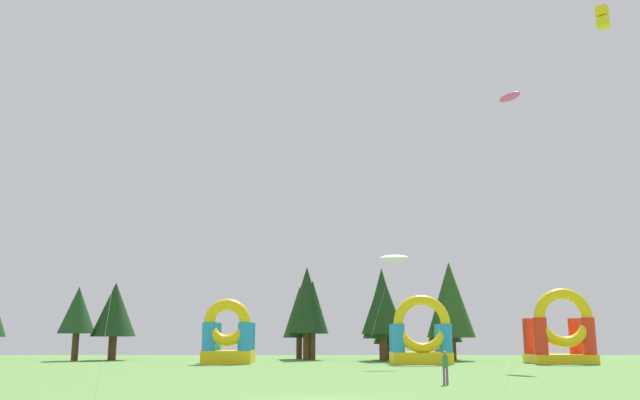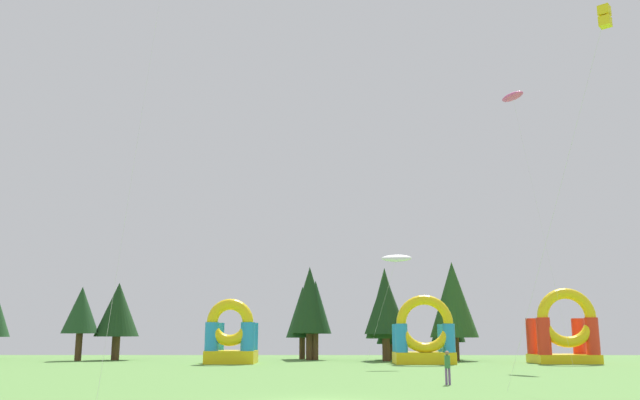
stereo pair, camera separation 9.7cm
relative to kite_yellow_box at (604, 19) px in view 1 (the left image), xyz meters
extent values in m
cube|color=yellow|center=(0.02, -0.02, -0.19)|extent=(0.72, 0.72, 0.48)
cube|color=yellow|center=(0.02, -0.02, 0.38)|extent=(0.72, 0.72, 0.48)
cylinder|color=silver|center=(-2.29, 1.84, -8.67)|extent=(4.64, 3.74, 17.54)
cylinder|color=silver|center=(-22.98, 3.46, -4.84)|extent=(0.68, 9.46, 25.22)
ellipsoid|color=white|center=(-7.24, 26.27, -8.48)|extent=(2.84, 1.65, 1.00)
cylinder|color=silver|center=(-8.67, 25.95, -12.96)|extent=(2.87, 0.65, 8.97)
ellipsoid|color=#EA599E|center=(4.73, 30.66, 7.57)|extent=(2.17, 2.95, 0.77)
cylinder|color=silver|center=(5.82, 28.37, -4.94)|extent=(2.20, 4.61, 25.01)
cylinder|color=#724C8C|center=(-6.79, 7.58, -17.01)|extent=(0.13, 0.13, 0.87)
cylinder|color=#724C8C|center=(-6.62, 7.59, -17.01)|extent=(0.13, 0.13, 0.87)
cylinder|color=#33723F|center=(-6.71, 7.59, -16.23)|extent=(0.31, 0.31, 0.69)
sphere|color=#9E704C|center=(-6.71, 7.59, -15.77)|extent=(0.24, 0.24, 0.24)
cube|color=yellow|center=(-22.02, 33.83, -16.86)|extent=(4.55, 4.57, 1.17)
cylinder|color=#268CD8|center=(-23.65, 32.18, -14.99)|extent=(1.27, 1.27, 2.57)
cylinder|color=#268CD8|center=(-20.38, 32.18, -14.99)|extent=(1.27, 1.27, 2.57)
cylinder|color=#268CD8|center=(-23.65, 35.48, -14.99)|extent=(1.27, 1.27, 2.57)
cylinder|color=#268CD8|center=(-20.38, 35.48, -14.99)|extent=(1.27, 1.27, 2.57)
torus|color=yellow|center=(-22.02, 32.18, -13.70)|extent=(4.29, 1.02, 4.29)
cube|color=yellow|center=(9.04, 34.17, -17.03)|extent=(5.68, 4.45, 0.82)
cylinder|color=red|center=(6.83, 32.57, -14.95)|extent=(1.25, 1.25, 3.35)
cylinder|color=red|center=(11.26, 32.57, -14.95)|extent=(1.25, 1.25, 3.35)
cylinder|color=red|center=(6.83, 35.77, -14.95)|extent=(1.25, 1.25, 3.35)
cylinder|color=red|center=(11.26, 35.77, -14.95)|extent=(1.25, 1.25, 3.35)
torus|color=yellow|center=(9.04, 32.57, -13.27)|extent=(5.43, 1.00, 5.43)
cube|color=yellow|center=(-4.22, 33.05, -16.91)|extent=(5.40, 3.95, 1.06)
cylinder|color=#268CD8|center=(-6.37, 31.62, -15.11)|extent=(1.11, 1.11, 2.55)
cylinder|color=#268CD8|center=(-2.07, 31.62, -15.11)|extent=(1.11, 1.11, 2.55)
cylinder|color=#268CD8|center=(-6.37, 34.47, -15.11)|extent=(1.11, 1.11, 2.55)
cylinder|color=#268CD8|center=(-2.07, 34.47, -15.11)|extent=(1.11, 1.11, 2.55)
torus|color=yellow|center=(-4.22, 31.62, -13.84)|extent=(5.18, 0.89, 5.18)
cylinder|color=#4C331E|center=(-38.56, 39.66, -16.07)|extent=(0.67, 0.67, 2.74)
cone|color=#1E4221|center=(-38.56, 39.66, -12.31)|extent=(3.73, 3.73, 4.79)
cylinder|color=#4C331E|center=(-35.25, 41.29, -16.23)|extent=(0.83, 0.83, 2.43)
cone|color=#193819|center=(-35.25, 41.29, -12.19)|extent=(4.62, 4.62, 5.64)
cylinder|color=#4C331E|center=(-15.76, 44.28, -16.29)|extent=(0.64, 0.64, 2.30)
cone|color=#1E4221|center=(-15.76, 44.28, -12.37)|extent=(3.56, 3.56, 5.54)
cylinder|color=#4C331E|center=(-14.90, 41.92, -16.05)|extent=(0.78, 0.78, 2.78)
cone|color=#193819|center=(-14.90, 41.92, -11.15)|extent=(4.32, 4.32, 7.03)
cylinder|color=#4C331E|center=(-14.28, 41.83, -16.08)|extent=(0.61, 0.61, 2.72)
cone|color=#1E4221|center=(-14.28, 41.83, -11.92)|extent=(3.38, 3.38, 5.62)
cylinder|color=#4C331E|center=(-7.09, 38.88, -16.10)|extent=(0.79, 0.79, 2.67)
cone|color=#193819|center=(-7.09, 38.88, -11.67)|extent=(4.38, 4.38, 6.20)
cylinder|color=#4C331E|center=(-7.00, 40.23, -16.32)|extent=(0.74, 0.74, 2.23)
cone|color=#234C1E|center=(-7.00, 40.23, -11.56)|extent=(4.10, 4.10, 7.29)
cylinder|color=#4C331E|center=(-6.15, 42.73, -16.62)|extent=(0.58, 0.58, 1.65)
cone|color=#1E4221|center=(-6.15, 42.73, -13.33)|extent=(3.22, 3.22, 4.94)
cylinder|color=#4C331E|center=(0.02, 39.79, -16.27)|extent=(0.89, 0.89, 2.34)
cone|color=#234C1E|center=(0.02, 39.79, -11.22)|extent=(4.96, 4.96, 7.78)
cylinder|color=#4C331E|center=(0.04, 43.33, -16.53)|extent=(0.65, 0.65, 1.83)
cone|color=#193819|center=(0.04, 43.33, -12.59)|extent=(3.63, 3.63, 6.05)
camera|label=1|loc=(-13.49, -28.89, -14.75)|focal=36.76mm
camera|label=2|loc=(-13.39, -28.89, -14.75)|focal=36.76mm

